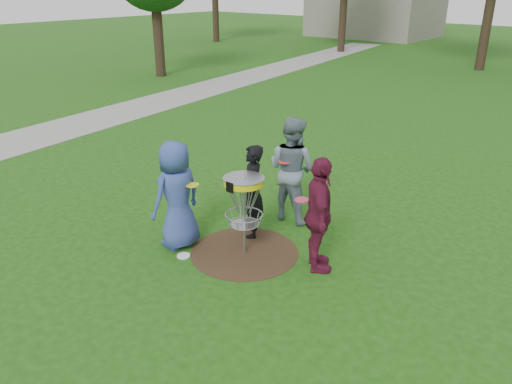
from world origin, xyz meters
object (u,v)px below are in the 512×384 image
Objects in this scene: player_black at (252,192)px; disc_golf_basket at (244,197)px; player_maroon at (319,215)px; player_grey at (292,169)px; player_blue at (177,195)px.

disc_golf_basket is (0.32, -0.57, 0.19)m from player_black.
disc_golf_basket is at bearing -11.13° from player_black.
player_black is at bearing 41.66° from player_maroon.
player_maroon is (1.40, -1.22, -0.07)m from player_grey.
disc_golf_basket is (1.02, 0.51, 0.09)m from player_blue.
player_maroon is 1.33× the size of disc_golf_basket.
player_maroon reaches higher than player_black.
player_grey is (0.11, 1.00, 0.16)m from player_black.
player_maroon is (1.51, -0.21, 0.09)m from player_black.
player_blue is 1.30m from player_black.
player_maroon is 1.25m from disc_golf_basket.
player_blue is 1.01× the size of player_maroon.
player_grey reaches higher than player_black.
player_blue is 0.94× the size of player_grey.
player_grey is 1.85m from player_maroon.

